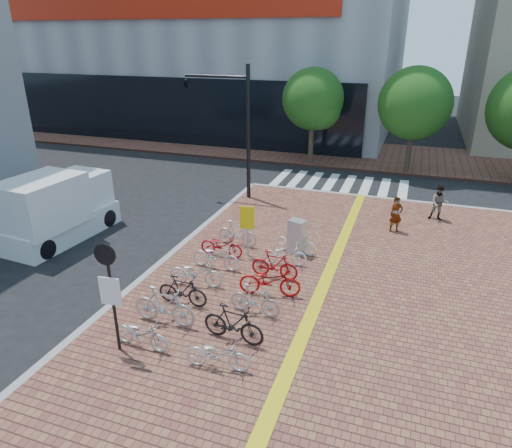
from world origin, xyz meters
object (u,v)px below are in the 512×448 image
at_px(bike_0, 141,333).
at_px(bike_11, 275,265).
at_px(bike_8, 233,324).
at_px(bike_9, 255,300).
at_px(bike_1, 164,306).
at_px(bike_13, 296,242).
at_px(bike_5, 221,245).
at_px(bike_12, 284,254).
at_px(pedestrian_a, 396,215).
at_px(notice_sign, 110,285).
at_px(box_truck, 57,208).
at_px(traffic_light_pole, 219,107).
at_px(bike_4, 216,256).
at_px(yellow_sign, 247,222).
at_px(bike_6, 237,233).
at_px(bike_10, 270,281).
at_px(bike_3, 196,273).
at_px(pedestrian_b, 439,203).
at_px(bike_7, 218,354).
at_px(bike_2, 182,290).

distance_m(bike_0, bike_11, 5.24).
bearing_deg(bike_8, bike_9, -0.03).
bearing_deg(bike_1, bike_13, -23.31).
height_order(bike_5, bike_12, bike_5).
xyz_separation_m(bike_12, pedestrian_a, (3.56, 4.47, 0.34)).
xyz_separation_m(bike_13, pedestrian_a, (3.42, 3.38, 0.32)).
height_order(notice_sign, box_truck, notice_sign).
bearing_deg(traffic_light_pole, bike_8, -65.28).
xyz_separation_m(bike_4, box_truck, (-7.28, 0.55, 0.70)).
height_order(yellow_sign, traffic_light_pole, traffic_light_pole).
bearing_deg(bike_9, yellow_sign, 26.69).
distance_m(bike_6, pedestrian_a, 6.76).
bearing_deg(bike_10, yellow_sign, 24.34).
xyz_separation_m(bike_3, box_truck, (-7.16, 1.90, 0.69)).
distance_m(bike_10, box_truck, 9.80).
bearing_deg(traffic_light_pole, bike_5, -66.80).
distance_m(bike_5, box_truck, 7.13).
xyz_separation_m(bike_3, bike_5, (-0.08, 2.31, -0.04)).
bearing_deg(bike_4, bike_8, -149.06).
relative_size(bike_6, notice_sign, 0.54).
distance_m(bike_6, traffic_light_pole, 7.50).
relative_size(bike_4, bike_9, 1.13).
xyz_separation_m(bike_12, pedestrian_b, (5.29, 6.48, 0.37)).
height_order(bike_1, pedestrian_b, pedestrian_b).
bearing_deg(pedestrian_b, bike_9, -118.15).
bearing_deg(traffic_light_pole, bike_7, -67.15).
relative_size(bike_2, box_truck, 0.32).
height_order(pedestrian_b, yellow_sign, yellow_sign).
bearing_deg(bike_8, bike_4, 35.29).
height_order(bike_10, bike_11, bike_10).
height_order(bike_13, pedestrian_b, pedestrian_b).
bearing_deg(bike_13, bike_8, -174.92).
bearing_deg(pedestrian_a, bike_11, -149.52).
distance_m(bike_3, bike_5, 2.31).
bearing_deg(traffic_light_pole, bike_12, -51.22).
bearing_deg(bike_6, bike_4, -176.60).
xyz_separation_m(bike_4, bike_8, (2.15, -3.67, 0.06)).
height_order(bike_0, bike_12, bike_0).
height_order(bike_10, box_truck, box_truck).
height_order(bike_5, bike_7, bike_5).
height_order(bike_4, bike_7, bike_4).
relative_size(pedestrian_b, box_truck, 0.32).
xyz_separation_m(bike_6, box_truck, (-7.28, -1.49, 0.67)).
relative_size(bike_11, notice_sign, 0.53).
relative_size(bike_11, bike_13, 0.99).
bearing_deg(bike_12, bike_5, 80.19).
distance_m(bike_3, bike_6, 3.39).
relative_size(bike_1, bike_7, 1.17).
bearing_deg(notice_sign, pedestrian_a, 58.93).
height_order(pedestrian_a, traffic_light_pole, traffic_light_pole).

